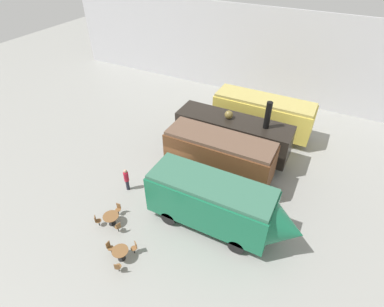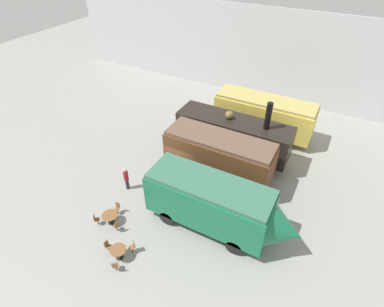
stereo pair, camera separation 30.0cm
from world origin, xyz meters
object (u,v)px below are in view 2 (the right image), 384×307
streamlined_locomotive (220,205)px  cafe_table_near (110,216)px  passenger_coach_wooden (219,155)px  steam_locomotive (233,134)px  cafe_table_mid (118,251)px  cafe_chair_0 (96,219)px  visitor_person (126,178)px  passenger_coach_vintage (264,114)px

streamlined_locomotive → cafe_table_near: streamlined_locomotive is taller
passenger_coach_wooden → steam_locomotive: bearing=93.2°
cafe_table_near → steam_locomotive: bearing=68.4°
cafe_table_near → cafe_table_mid: cafe_table_mid is taller
steam_locomotive → cafe_table_mid: (-1.94, -11.90, -1.44)m
cafe_chair_0 → passenger_coach_wooden: bearing=19.4°
passenger_coach_wooden → cafe_table_near: (-4.21, -7.03, -1.57)m
passenger_coach_wooden → cafe_table_near: bearing=-120.9°
passenger_coach_wooden → streamlined_locomotive: bearing=-65.2°
cafe_chair_0 → visitor_person: size_ratio=0.48×
cafe_table_near → passenger_coach_wooden: bearing=59.1°
passenger_coach_wooden → cafe_table_mid: (-2.11, -8.76, -1.54)m
passenger_coach_vintage → visitor_person: passenger_coach_vintage is taller
steam_locomotive → streamlined_locomotive: size_ratio=0.97×
cafe_chair_0 → visitor_person: bearing=57.2°
cafe_chair_0 → streamlined_locomotive: bearing=-10.9°
cafe_table_mid → cafe_chair_0: bearing=156.6°
streamlined_locomotive → visitor_person: 7.17m
visitor_person → passenger_coach_vintage: bearing=61.3°
cafe_table_mid → cafe_chair_0: cafe_chair_0 is taller
passenger_coach_wooden → visitor_person: passenger_coach_wooden is taller
streamlined_locomotive → cafe_table_mid: 6.30m
streamlined_locomotive → passenger_coach_vintage: bearing=94.5°
steam_locomotive → cafe_table_mid: size_ratio=9.61×
passenger_coach_vintage → cafe_chair_0: 16.03m
visitor_person → streamlined_locomotive: bearing=-0.6°
cafe_table_near → cafe_chair_0: cafe_chair_0 is taller
cafe_chair_0 → cafe_table_mid: bearing=-61.2°
visitor_person → cafe_chair_0: bearing=-85.0°
passenger_coach_wooden → cafe_table_near: size_ratio=7.75×
passenger_coach_vintage → cafe_chair_0: size_ratio=9.67×
passenger_coach_vintage → visitor_person: (-6.19, -11.33, -1.02)m
cafe_table_near → cafe_table_mid: 2.72m
passenger_coach_wooden → cafe_chair_0: 9.15m
passenger_coach_wooden → cafe_chair_0: passenger_coach_wooden is taller
cafe_table_near → cafe_table_mid: bearing=-39.6°
cafe_table_mid → passenger_coach_vintage: bearing=79.0°
streamlined_locomotive → cafe_table_near: bearing=-154.6°
streamlined_locomotive → cafe_table_mid: bearing=-130.9°
steam_locomotive → passenger_coach_wooden: bearing=-86.8°
steam_locomotive → cafe_table_near: size_ratio=9.05×
steam_locomotive → visitor_person: (-5.02, -7.19, -1.06)m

